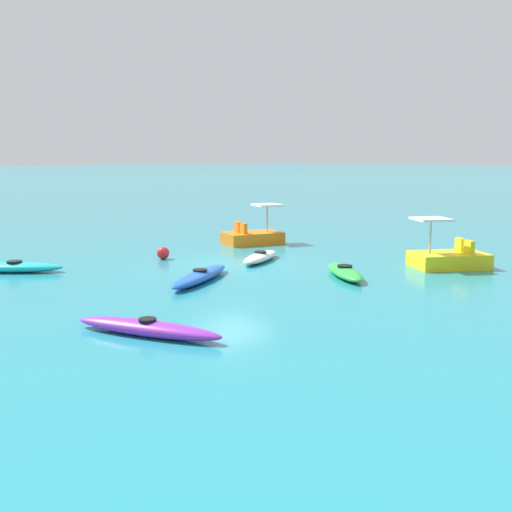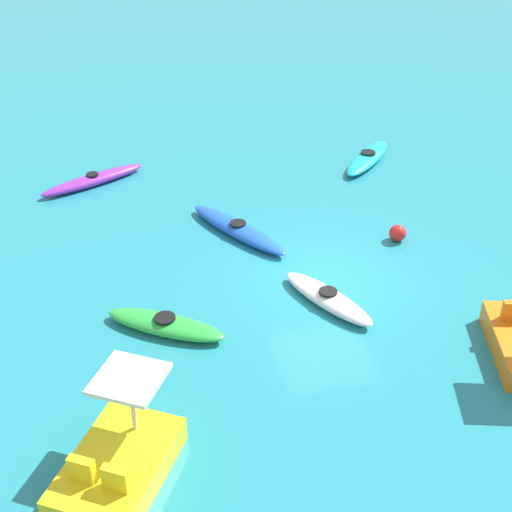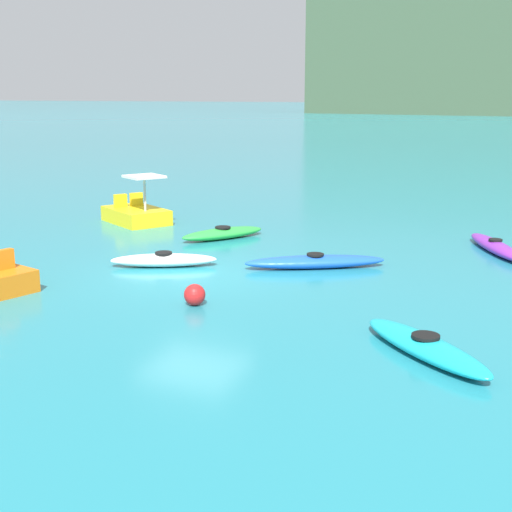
% 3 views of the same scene
% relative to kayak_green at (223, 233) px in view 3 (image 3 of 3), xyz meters
% --- Properties ---
extents(ground_plane, '(600.00, 600.00, 0.00)m').
position_rel_kayak_green_xyz_m(ground_plane, '(1.18, -4.13, -0.16)').
color(ground_plane, teal).
extents(kayak_green, '(2.13, 2.72, 0.37)m').
position_rel_kayak_green_xyz_m(kayak_green, '(0.00, 0.00, 0.00)').
color(kayak_green, green).
rests_on(kayak_green, ground_plane).
extents(kayak_cyan, '(2.82, 2.64, 0.37)m').
position_rel_kayak_green_xyz_m(kayak_cyan, '(7.39, -7.52, -0.00)').
color(kayak_cyan, '#19B7C6').
rests_on(kayak_cyan, ground_plane).
extents(kayak_purple, '(2.02, 3.33, 0.37)m').
position_rel_kayak_green_xyz_m(kayak_purple, '(7.75, 1.29, -0.00)').
color(kayak_purple, purple).
rests_on(kayak_purple, ground_plane).
extents(kayak_white, '(2.71, 1.81, 0.37)m').
position_rel_kayak_green_xyz_m(kayak_white, '(0.14, -3.76, -0.00)').
color(kayak_white, white).
rests_on(kayak_white, ground_plane).
extents(kayak_blue, '(3.44, 2.37, 0.37)m').
position_rel_kayak_green_xyz_m(kayak_blue, '(3.74, -2.41, -0.00)').
color(kayak_blue, blue).
rests_on(kayak_blue, ground_plane).
extents(pedal_boat_yellow, '(2.83, 2.52, 1.68)m').
position_rel_kayak_green_xyz_m(pedal_boat_yellow, '(-3.85, 1.24, 0.17)').
color(pedal_boat_yellow, yellow).
rests_on(pedal_boat_yellow, ground_plane).
extents(buoy_red, '(0.45, 0.45, 0.45)m').
position_rel_kayak_green_xyz_m(buoy_red, '(2.46, -6.46, 0.06)').
color(buoy_red, red).
rests_on(buoy_red, ground_plane).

